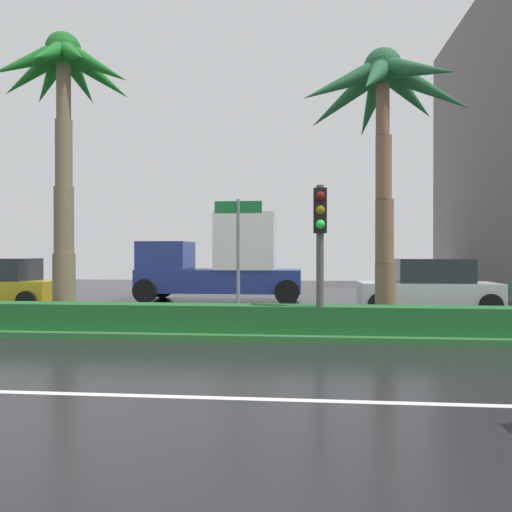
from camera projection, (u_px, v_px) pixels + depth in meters
name	position (u px, v px, depth m)	size (l,w,h in m)	color
ground_plane	(212.00, 324.00, 13.67)	(90.00, 42.00, 0.10)	black
near_lane_divider_stripe	(117.00, 395.00, 6.70)	(81.00, 0.14, 0.01)	white
median_strip	(205.00, 325.00, 12.67)	(85.50, 4.00, 0.15)	#2D6B33
median_hedge	(193.00, 318.00, 11.28)	(76.50, 0.70, 0.60)	#1E6028
palm_tree_mid_left	(64.00, 97.00, 13.00)	(3.72, 3.81, 7.52)	#755F49
palm_tree_centre_left	(383.00, 107.00, 12.00)	(4.29, 4.24, 6.68)	brown
traffic_signal_median_right	(320.00, 232.00, 10.72)	(0.28, 0.43, 3.22)	#4C4C47
street_name_sign	(238.00, 246.00, 11.53)	(1.10, 0.08, 3.00)	slate
box_truck_lead	(222.00, 262.00, 19.87)	(6.40, 2.64, 3.46)	navy
car_in_traffic_second	(429.00, 287.00, 16.07)	(4.30, 2.02, 1.72)	silver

